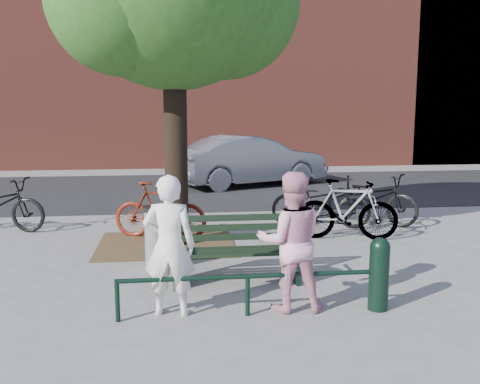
{
  "coord_description": "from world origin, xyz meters",
  "views": [
    {
      "loc": [
        -0.81,
        -7.14,
        2.45
      ],
      "look_at": [
        0.18,
        1.0,
        1.12
      ],
      "focal_mm": 40.0,
      "sensor_mm": 36.0,
      "label": 1
    }
  ],
  "objects": [
    {
      "name": "ground",
      "position": [
        0.0,
        0.0,
        0.0
      ],
      "size": [
        90.0,
        90.0,
        0.0
      ],
      "primitive_type": "plane",
      "color": "gray",
      "rests_on": "ground"
    },
    {
      "name": "dirt_pit",
      "position": [
        -1.0,
        2.2,
        0.01
      ],
      "size": [
        2.4,
        2.0,
        0.02
      ],
      "primitive_type": "cube",
      "color": "brown",
      "rests_on": "ground"
    },
    {
      "name": "road",
      "position": [
        0.0,
        8.5,
        0.01
      ],
      "size": [
        40.0,
        7.0,
        0.01
      ],
      "primitive_type": "cube",
      "color": "black",
      "rests_on": "ground"
    },
    {
      "name": "townhouse_row",
      "position": [
        0.17,
        16.0,
        6.25
      ],
      "size": [
        45.0,
        4.0,
        14.0
      ],
      "color": "brown",
      "rests_on": "ground"
    },
    {
      "name": "park_bench",
      "position": [
        -0.0,
        0.08,
        0.48
      ],
      "size": [
        1.74,
        0.54,
        0.97
      ],
      "color": "black",
      "rests_on": "ground"
    },
    {
      "name": "guard_railing",
      "position": [
        0.0,
        -1.2,
        0.4
      ],
      "size": [
        3.06,
        0.06,
        0.51
      ],
      "color": "black",
      "rests_on": "ground"
    },
    {
      "name": "person_left",
      "position": [
        -0.9,
        -1.05,
        0.84
      ],
      "size": [
        0.67,
        0.49,
        1.68
      ],
      "primitive_type": "imported",
      "rotation": [
        0.0,
        0.0,
        2.98
      ],
      "color": "white",
      "rests_on": "ground"
    },
    {
      "name": "person_right",
      "position": [
        0.54,
        -1.05,
        0.84
      ],
      "size": [
        0.85,
        0.68,
        1.69
      ],
      "primitive_type": "imported",
      "rotation": [
        0.0,
        0.0,
        3.09
      ],
      "color": "pink",
      "rests_on": "ground"
    },
    {
      "name": "bollard",
      "position": [
        1.6,
        -1.19,
        0.48
      ],
      "size": [
        0.24,
        0.24,
        0.9
      ],
      "color": "black",
      "rests_on": "ground"
    },
    {
      "name": "litter_bin",
      "position": [
        -1.09,
        0.86,
        0.48
      ],
      "size": [
        0.46,
        0.46,
        0.95
      ],
      "color": "gray",
      "rests_on": "ground"
    },
    {
      "name": "bicycle_b",
      "position": [
        -1.11,
        2.68,
        0.53
      ],
      "size": [
        1.84,
        1.0,
        1.06
      ],
      "primitive_type": "imported",
      "rotation": [
        0.0,
        0.0,
        1.27
      ],
      "color": "#5E1B0D",
      "rests_on": "ground"
    },
    {
      "name": "bicycle_c",
      "position": [
        2.1,
        3.26,
        0.52
      ],
      "size": [
        2.11,
        1.24,
        1.05
      ],
      "primitive_type": "imported",
      "rotation": [
        0.0,
        0.0,
        1.28
      ],
      "color": "black",
      "rests_on": "ground"
    },
    {
      "name": "bicycle_d",
      "position": [
        2.3,
        2.2,
        0.56
      ],
      "size": [
        1.94,
        0.95,
        1.12
      ],
      "primitive_type": "imported",
      "rotation": [
        0.0,
        0.0,
        1.33
      ],
      "color": "gray",
      "rests_on": "ground"
    },
    {
      "name": "bicycle_e",
      "position": [
        3.27,
        3.52,
        0.53
      ],
      "size": [
        1.96,
        1.89,
        1.06
      ],
      "primitive_type": "imported",
      "rotation": [
        0.0,
        0.0,
        0.82
      ],
      "color": "black",
      "rests_on": "ground"
    },
    {
      "name": "parked_car",
      "position": [
        1.48,
        9.1,
        0.78
      ],
      "size": [
        5.01,
        3.25,
        1.56
      ],
      "primitive_type": "imported",
      "rotation": [
        0.0,
        0.0,
        1.94
      ],
      "color": "slate",
      "rests_on": "ground"
    }
  ]
}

